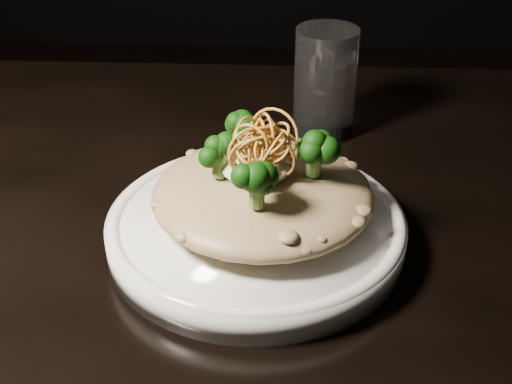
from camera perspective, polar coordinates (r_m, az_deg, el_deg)
table at (r=0.73m, az=-3.14°, el=-7.78°), size 1.10×0.80×0.75m
plate at (r=0.64m, az=-0.00°, el=-3.10°), size 0.27×0.27×0.03m
risotto at (r=0.63m, az=0.53°, el=-0.18°), size 0.20×0.20×0.04m
broccoli at (r=0.61m, az=0.45°, el=3.05°), size 0.11×0.11×0.04m
cheese at (r=0.61m, az=-0.03°, el=2.01°), size 0.06×0.06×0.02m
shallots at (r=0.60m, az=0.45°, el=4.17°), size 0.06×0.06×0.04m
drinking_glass at (r=0.82m, az=5.55°, el=8.72°), size 0.08×0.08×0.12m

